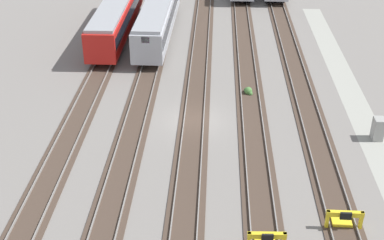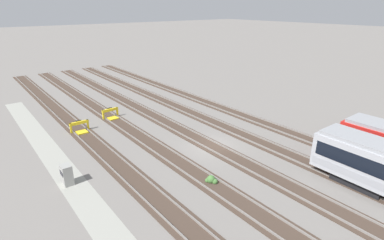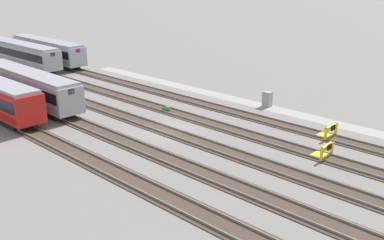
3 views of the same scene
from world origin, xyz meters
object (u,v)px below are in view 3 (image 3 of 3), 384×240
Objects in this scene: bumper_stop_nearest_track at (328,132)px; bumper_stop_near_inner_track at (324,151)px; subway_car_front_row_leftmost at (21,54)px; subway_car_front_row_left_inner at (47,50)px; electrical_cabinet at (267,99)px; subway_car_front_row_centre at (28,86)px; weed_clump at (166,109)px.

bumper_stop_nearest_track is 4.73m from bumper_stop_near_inner_track.
bumper_stop_near_inner_track is at bearing 179.97° from subway_car_front_row_leftmost.
subway_car_front_row_left_inner reaches higher than electrical_cabinet.
subway_car_front_row_leftmost is 1.00× the size of subway_car_front_row_centre.
bumper_stop_nearest_track is at bearing 155.82° from electrical_cabinet.
electrical_cabinet is at bearing -167.51° from subway_car_front_row_leftmost.
subway_car_front_row_leftmost is 4.28m from subway_car_front_row_left_inner.
subway_car_front_row_centre is (-19.01, 8.71, 0.00)m from subway_car_front_row_leftmost.
bumper_stop_nearest_track is 1.25× the size of electrical_cabinet.
subway_car_front_row_centre reaches higher than weed_clump.
electrical_cabinet is at bearing -37.23° from bumper_stop_near_inner_track.
subway_car_front_row_left_inner is 49.71m from bumper_stop_near_inner_track.
weed_clump is at bearing -145.96° from subway_car_front_row_centre.
electrical_cabinet is (-19.22, -17.18, -1.24)m from subway_car_front_row_centre.
electrical_cabinet reaches higher than bumper_stop_nearest_track.
subway_car_front_row_left_inner reaches higher than weed_clump.
bumper_stop_nearest_track is at bearing -179.98° from subway_car_front_row_left_inner.
electrical_cabinet is 1.74× the size of weed_clump.
subway_car_front_row_left_inner is at bearing 6.24° from electrical_cabinet.
bumper_stop_nearest_track and bumper_stop_near_inner_track have the same top height.
subway_car_front_row_left_inner is 9.01× the size of bumper_stop_nearest_track.
bumper_stop_near_inner_track is 17.75m from weed_clump.
bumper_stop_near_inner_track is (-49.50, 4.31, -1.53)m from subway_car_front_row_left_inner.
subway_car_front_row_centre is 15.38m from weed_clump.
subway_car_front_row_left_inner reaches higher than bumper_stop_nearest_track.
electrical_cabinet reaches higher than weed_clump.
bumper_stop_nearest_track is (-28.51, -13.01, -1.53)m from subway_car_front_row_centre.
weed_clump is (-12.66, -8.55, -1.80)m from subway_car_front_row_centre.
bumper_stop_nearest_track is 10.18m from electrical_cabinet.
electrical_cabinet is (-38.23, -8.47, -1.24)m from subway_car_front_row_leftmost.
bumper_stop_nearest_track is at bearing -155.47° from subway_car_front_row_centre.
subway_car_front_row_leftmost reaches higher than electrical_cabinet.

